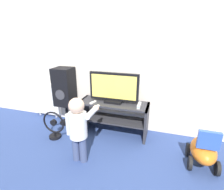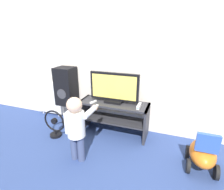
{
  "view_description": "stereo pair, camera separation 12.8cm",
  "coord_description": "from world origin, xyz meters",
  "px_view_note": "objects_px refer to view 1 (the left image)",
  "views": [
    {
      "loc": [
        0.76,
        -2.33,
        1.65
      ],
      "look_at": [
        0.0,
        0.12,
        0.72
      ],
      "focal_mm": 28.0,
      "sensor_mm": 36.0,
      "label": 1
    },
    {
      "loc": [
        0.88,
        -2.29,
        1.65
      ],
      "look_at": [
        0.0,
        0.12,
        0.72
      ],
      "focal_mm": 28.0,
      "sensor_mm": 36.0,
      "label": 2
    }
  ],
  "objects_px": {
    "ride_on_toy": "(203,151)",
    "child": "(78,125)",
    "remote_primary": "(93,102)",
    "speaker_tower": "(64,88)",
    "radiator": "(47,99)",
    "floor_fan": "(54,126)",
    "television": "(114,88)",
    "game_console": "(139,105)"
  },
  "relations": [
    {
      "from": "child",
      "to": "game_console",
      "type": "bearing_deg",
      "value": 48.27
    },
    {
      "from": "remote_primary",
      "to": "floor_fan",
      "type": "height_order",
      "value": "remote_primary"
    },
    {
      "from": "remote_primary",
      "to": "speaker_tower",
      "type": "distance_m",
      "value": 0.67
    },
    {
      "from": "speaker_tower",
      "to": "ride_on_toy",
      "type": "xyz_separation_m",
      "value": [
        2.27,
        -0.49,
        -0.48
      ]
    },
    {
      "from": "child",
      "to": "floor_fan",
      "type": "height_order",
      "value": "child"
    },
    {
      "from": "television",
      "to": "ride_on_toy",
      "type": "relative_size",
      "value": 1.41
    },
    {
      "from": "speaker_tower",
      "to": "floor_fan",
      "type": "distance_m",
      "value": 0.71
    },
    {
      "from": "game_console",
      "to": "television",
      "type": "bearing_deg",
      "value": 169.89
    },
    {
      "from": "radiator",
      "to": "ride_on_toy",
      "type": "bearing_deg",
      "value": -12.51
    },
    {
      "from": "child",
      "to": "floor_fan",
      "type": "xyz_separation_m",
      "value": [
        -0.65,
        0.36,
        -0.32
      ]
    },
    {
      "from": "television",
      "to": "game_console",
      "type": "height_order",
      "value": "television"
    },
    {
      "from": "child",
      "to": "speaker_tower",
      "type": "distance_m",
      "value": 1.14
    },
    {
      "from": "speaker_tower",
      "to": "radiator",
      "type": "height_order",
      "value": "speaker_tower"
    },
    {
      "from": "television",
      "to": "child",
      "type": "distance_m",
      "value": 0.88
    },
    {
      "from": "speaker_tower",
      "to": "ride_on_toy",
      "type": "distance_m",
      "value": 2.37
    },
    {
      "from": "remote_primary",
      "to": "floor_fan",
      "type": "bearing_deg",
      "value": -150.51
    },
    {
      "from": "speaker_tower",
      "to": "radiator",
      "type": "distance_m",
      "value": 0.63
    },
    {
      "from": "television",
      "to": "speaker_tower",
      "type": "height_order",
      "value": "speaker_tower"
    },
    {
      "from": "child",
      "to": "ride_on_toy",
      "type": "xyz_separation_m",
      "value": [
        1.55,
        0.38,
        -0.32
      ]
    },
    {
      "from": "television",
      "to": "speaker_tower",
      "type": "relative_size",
      "value": 0.76
    },
    {
      "from": "remote_primary",
      "to": "speaker_tower",
      "type": "height_order",
      "value": "speaker_tower"
    },
    {
      "from": "child",
      "to": "remote_primary",
      "type": "bearing_deg",
      "value": 97.34
    },
    {
      "from": "floor_fan",
      "to": "television",
      "type": "bearing_deg",
      "value": 27.29
    },
    {
      "from": "game_console",
      "to": "radiator",
      "type": "relative_size",
      "value": 0.27
    },
    {
      "from": "child",
      "to": "speaker_tower",
      "type": "bearing_deg",
      "value": 129.63
    },
    {
      "from": "remote_primary",
      "to": "ride_on_toy",
      "type": "xyz_separation_m",
      "value": [
        1.64,
        -0.29,
        -0.36
      ]
    },
    {
      "from": "game_console",
      "to": "child",
      "type": "bearing_deg",
      "value": -131.73
    },
    {
      "from": "ride_on_toy",
      "to": "radiator",
      "type": "xyz_separation_m",
      "value": [
        -2.8,
        0.62,
        0.16
      ]
    },
    {
      "from": "floor_fan",
      "to": "ride_on_toy",
      "type": "distance_m",
      "value": 2.2
    },
    {
      "from": "television",
      "to": "ride_on_toy",
      "type": "distance_m",
      "value": 1.51
    },
    {
      "from": "game_console",
      "to": "child",
      "type": "relative_size",
      "value": 0.21
    },
    {
      "from": "game_console",
      "to": "child",
      "type": "distance_m",
      "value": 0.99
    },
    {
      "from": "game_console",
      "to": "speaker_tower",
      "type": "xyz_separation_m",
      "value": [
        -1.38,
        0.13,
        0.11
      ]
    },
    {
      "from": "child",
      "to": "floor_fan",
      "type": "bearing_deg",
      "value": 151.14
    },
    {
      "from": "game_console",
      "to": "floor_fan",
      "type": "relative_size",
      "value": 0.4
    },
    {
      "from": "ride_on_toy",
      "to": "child",
      "type": "bearing_deg",
      "value": -166.13
    },
    {
      "from": "television",
      "to": "game_console",
      "type": "relative_size",
      "value": 4.34
    },
    {
      "from": "child",
      "to": "floor_fan",
      "type": "relative_size",
      "value": 1.93
    },
    {
      "from": "floor_fan",
      "to": "child",
      "type": "bearing_deg",
      "value": -28.86
    },
    {
      "from": "child",
      "to": "speaker_tower",
      "type": "xyz_separation_m",
      "value": [
        -0.72,
        0.87,
        0.17
      ]
    },
    {
      "from": "remote_primary",
      "to": "child",
      "type": "height_order",
      "value": "child"
    },
    {
      "from": "child",
      "to": "television",
      "type": "bearing_deg",
      "value": 74.46
    }
  ]
}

